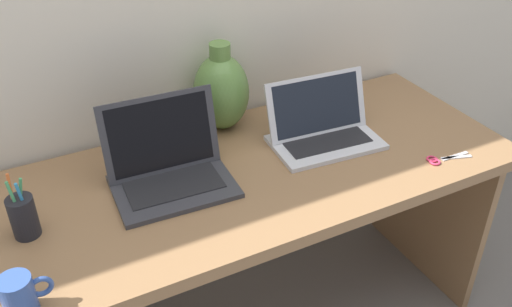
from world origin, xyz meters
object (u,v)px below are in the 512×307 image
green_vase (221,91)px  pen_cup (23,215)px  scissors (441,159)px  laptop_left (168,162)px  coffee_mug (20,295)px  laptop_right (322,125)px

green_vase → pen_cup: green_vase is taller
pen_cup → scissors: pen_cup is taller
laptop_left → pen_cup: 0.41m
laptop_left → green_vase: size_ratio=1.17×
coffee_mug → scissors: 1.23m
green_vase → coffee_mug: 0.90m
pen_cup → scissors: size_ratio=1.22×
laptop_left → coffee_mug: 0.55m
coffee_mug → scissors: size_ratio=0.76×
laptop_left → scissors: (0.78, -0.28, -0.06)m
laptop_left → laptop_right: (0.52, -0.01, -0.01)m
laptop_left → scissors: bearing=-19.9°
laptop_left → pen_cup: (-0.40, -0.05, -0.00)m
laptop_right → scissors: bearing=-45.7°
laptop_right → scissors: laptop_right is taller
green_vase → pen_cup: bearing=-158.3°
laptop_right → coffee_mug: (-0.97, -0.31, -0.00)m
coffee_mug → pen_cup: bearing=79.8°
laptop_right → scissors: (0.26, -0.27, -0.05)m
scissors → laptop_left: bearing=160.1°
green_vase → laptop_left: bearing=-141.4°
green_vase → scissors: bearing=-44.1°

